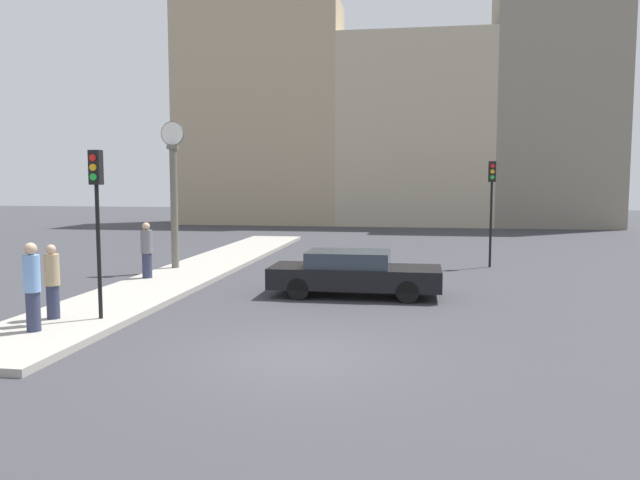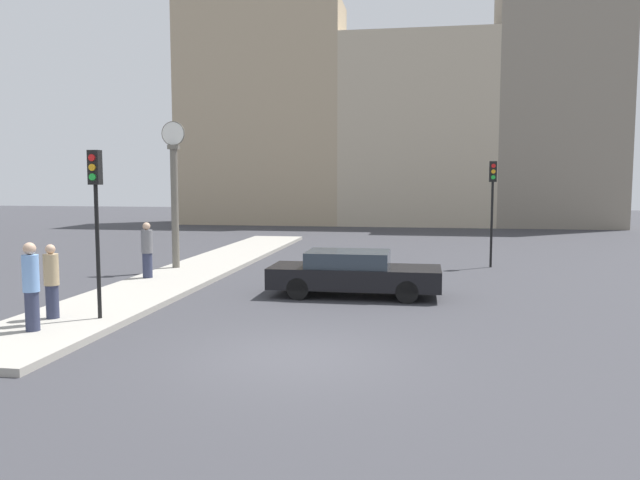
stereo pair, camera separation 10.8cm
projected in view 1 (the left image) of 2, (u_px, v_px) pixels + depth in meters
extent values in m
plane|color=#38383D|center=(297.00, 356.00, 11.56)|extent=(120.00, 120.00, 0.00)
cube|color=#A39E93|center=(201.00, 268.00, 22.44)|extent=(2.66, 24.38, 0.15)
cube|color=tan|center=(260.00, 116.00, 46.13)|extent=(11.98, 5.00, 15.98)
cube|color=#B7A88E|center=(415.00, 132.00, 44.47)|extent=(10.78, 5.00, 13.35)
cube|color=gray|center=(557.00, 86.00, 42.67)|extent=(8.40, 5.00, 19.29)
cube|color=black|center=(355.00, 277.00, 17.49)|extent=(4.76, 1.80, 0.58)
cube|color=#2D3842|center=(349.00, 259.00, 17.47)|extent=(2.28, 1.62, 0.43)
cylinder|color=black|center=(409.00, 282.00, 18.06)|extent=(0.61, 0.22, 0.61)
cylinder|color=black|center=(408.00, 292.00, 16.51)|extent=(0.61, 0.22, 0.61)
cylinder|color=black|center=(309.00, 280.00, 18.52)|extent=(0.61, 0.22, 0.61)
cylinder|color=black|center=(298.00, 289.00, 16.97)|extent=(0.61, 0.22, 0.61)
cylinder|color=black|center=(99.00, 252.00, 13.88)|extent=(0.09, 0.09, 3.00)
cube|color=black|center=(96.00, 167.00, 13.70)|extent=(0.26, 0.20, 0.76)
cylinder|color=red|center=(93.00, 158.00, 13.56)|extent=(0.15, 0.04, 0.15)
cylinder|color=orange|center=(93.00, 167.00, 13.58)|extent=(0.15, 0.04, 0.15)
cylinder|color=green|center=(93.00, 177.00, 13.60)|extent=(0.15, 0.04, 0.15)
cylinder|color=black|center=(491.00, 225.00, 23.19)|extent=(0.09, 0.09, 3.18)
cube|color=black|center=(492.00, 172.00, 23.00)|extent=(0.26, 0.20, 0.76)
cylinder|color=red|center=(493.00, 166.00, 22.87)|extent=(0.15, 0.04, 0.15)
cylinder|color=orange|center=(493.00, 172.00, 22.89)|extent=(0.15, 0.04, 0.15)
cylinder|color=green|center=(492.00, 177.00, 22.91)|extent=(0.15, 0.04, 0.15)
cylinder|color=#666056|center=(174.00, 209.00, 21.93)|extent=(0.25, 0.25, 4.17)
cube|color=#666056|center=(173.00, 147.00, 21.73)|extent=(0.33, 0.33, 0.15)
cylinder|color=#666056|center=(173.00, 133.00, 21.68)|extent=(0.85, 0.04, 0.85)
cylinder|color=white|center=(173.00, 133.00, 21.68)|extent=(0.78, 0.06, 0.78)
cylinder|color=#2D334C|center=(33.00, 312.00, 12.80)|extent=(0.28, 0.28, 0.82)
cylinder|color=#729ED8|center=(32.00, 274.00, 12.73)|extent=(0.33, 0.33, 0.76)
sphere|color=tan|center=(31.00, 249.00, 12.68)|extent=(0.26, 0.26, 0.26)
cylinder|color=#2D334C|center=(147.00, 265.00, 19.78)|extent=(0.30, 0.30, 0.79)
cylinder|color=slate|center=(146.00, 242.00, 19.71)|extent=(0.36, 0.36, 0.74)
sphere|color=tan|center=(146.00, 226.00, 19.66)|extent=(0.24, 0.24, 0.24)
cylinder|color=#2D334C|center=(53.00, 302.00, 13.97)|extent=(0.28, 0.28, 0.75)
cylinder|color=tan|center=(52.00, 270.00, 13.90)|extent=(0.33, 0.33, 0.70)
sphere|color=tan|center=(51.00, 249.00, 13.86)|extent=(0.22, 0.22, 0.22)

